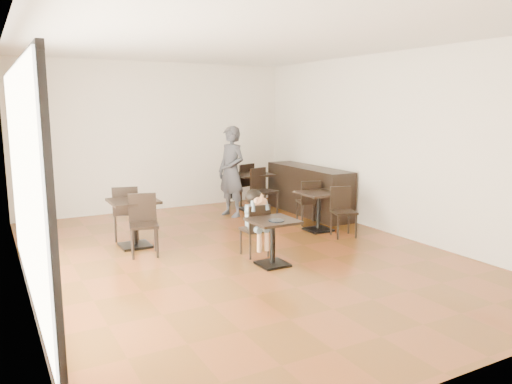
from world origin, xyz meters
TOP-DOWN VIEW (x-y plane):
  - floor at (0.00, 0.00)m, footprint 6.00×8.00m
  - ceiling at (0.00, 0.00)m, footprint 6.00×8.00m
  - wall_back at (0.00, 4.00)m, footprint 6.00×0.01m
  - wall_front at (0.00, -4.00)m, footprint 6.00×0.01m
  - wall_left at (-3.00, 0.00)m, footprint 0.01×8.00m
  - wall_right at (3.00, 0.00)m, footprint 0.01×8.00m
  - storefront_window at (-2.97, -0.50)m, footprint 0.04×4.50m
  - child_table at (0.20, -0.65)m, footprint 0.64×0.64m
  - child_chair at (0.20, -0.10)m, footprint 0.37×0.37m
  - child at (0.20, -0.10)m, footprint 0.37×0.51m
  - plate at (0.20, -0.75)m, footprint 0.23×0.23m
  - pizza_slice at (0.20, -0.29)m, footprint 0.24×0.18m
  - adult_patron at (1.11, 2.57)m, footprint 0.62×0.78m
  - cafe_table_mid at (1.96, 0.68)m, footprint 0.85×0.85m
  - cafe_table_left at (-1.29, 1.25)m, footprint 0.88×0.88m
  - cafe_table_back at (1.76, 2.87)m, footprint 0.96×0.96m
  - chair_mid_a at (2.11, 1.23)m, footprint 0.48×0.48m
  - chair_mid_b at (2.11, 0.13)m, footprint 0.48×0.48m
  - chair_left_a at (-1.29, 1.80)m, footprint 0.50×0.50m
  - chair_left_b at (-1.29, 0.70)m, footprint 0.50×0.50m
  - chair_back_a at (1.76, 3.42)m, footprint 0.55×0.55m
  - chair_back_b at (1.76, 2.32)m, footprint 0.55×0.55m
  - service_counter at (2.65, 2.00)m, footprint 0.60×2.40m

SIDE VIEW (x-z plane):
  - floor at x=0.00m, z-range -0.01..0.01m
  - child_table at x=0.20m, z-range 0.00..0.68m
  - cafe_table_mid at x=1.96m, z-range 0.00..0.72m
  - cafe_table_left at x=-1.29m, z-range 0.00..0.78m
  - child_chair at x=0.20m, z-range 0.00..0.81m
  - cafe_table_back at x=1.76m, z-range 0.00..0.81m
  - chair_mid_a at x=2.11m, z-range 0.00..0.87m
  - chair_mid_b at x=2.11m, z-range 0.00..0.87m
  - chair_left_a at x=-1.29m, z-range 0.00..0.94m
  - chair_left_b at x=-1.29m, z-range 0.00..0.94m
  - chair_back_a at x=1.76m, z-range 0.00..0.98m
  - chair_back_b at x=1.76m, z-range 0.00..0.98m
  - service_counter at x=2.65m, z-range 0.00..1.00m
  - child at x=0.20m, z-range 0.00..1.03m
  - plate at x=0.20m, z-range 0.68..0.69m
  - pizza_slice at x=0.20m, z-range 0.86..0.92m
  - adult_patron at x=1.11m, z-range 0.00..1.87m
  - storefront_window at x=-2.97m, z-range 0.10..2.70m
  - wall_back at x=0.00m, z-range 0.00..3.20m
  - wall_front at x=0.00m, z-range 0.00..3.20m
  - wall_left at x=-3.00m, z-range 0.00..3.20m
  - wall_right at x=3.00m, z-range 0.00..3.20m
  - ceiling at x=0.00m, z-range 3.20..3.21m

